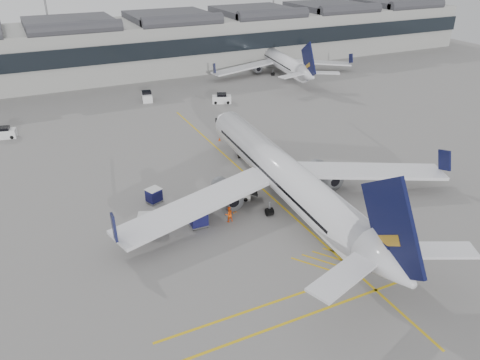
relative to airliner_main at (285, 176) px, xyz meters
name	(u,v)px	position (x,y,z in m)	size (l,w,h in m)	color
ground	(212,244)	(-10.62, -4.18, -3.41)	(220.00, 220.00, 0.00)	gray
terminal	(83,49)	(-10.62, 67.75, 2.73)	(200.00, 20.45, 12.40)	#9E9E99
light_masts	(60,2)	(-12.29, 81.82, 11.09)	(113.00, 0.60, 25.45)	slate
apron_markings	(255,182)	(-0.62, 5.82, -3.40)	(0.25, 60.00, 0.01)	gold
airliner_main	(285,176)	(0.00, 0.00, 0.00)	(39.83, 43.62, 11.59)	white
airliner_far	(280,61)	(29.60, 51.95, -0.56)	(32.96, 36.26, 9.68)	white
belt_loader	(231,194)	(-5.09, 3.43, -2.79)	(5.30, 3.32, 2.11)	#B8B5AF
baggage_cart_a	(198,217)	(-10.64, -0.49, -2.32)	(1.96, 1.63, 2.02)	gray
baggage_cart_b	(154,195)	(-13.37, 6.43, -2.47)	(2.05, 1.89, 1.75)	gray
baggage_cart_c	(199,206)	(-9.67, 1.85, -2.39)	(1.97, 1.69, 1.90)	gray
baggage_cart_d	(146,221)	(-15.71, 1.35, -2.47)	(2.05, 1.88, 1.75)	gray
ramp_agent_a	(235,206)	(-6.01, 0.32, -2.52)	(0.64, 0.42, 1.77)	orange
ramp_agent_b	(229,214)	(-7.38, -1.06, -2.51)	(0.87, 0.68, 1.79)	#FF550D
pushback_tug	(190,207)	(-10.41, 2.58, -2.76)	(2.74, 1.85, 1.45)	#5A5E4F
safety_cone_nose	(220,139)	(0.86, 20.38, -3.14)	(0.38, 0.38, 0.53)	#F24C0A
safety_cone_engine	(277,178)	(2.12, 5.27, -3.13)	(0.40, 0.40, 0.55)	#F24C0A
service_van_left	(4,133)	(-28.26, 35.70, -2.63)	(3.67, 2.34, 1.74)	silver
service_van_mid	(147,96)	(-3.48, 44.68, -2.58)	(2.41, 3.85, 1.84)	silver
service_van_right	(222,99)	(8.68, 37.31, -2.61)	(3.88, 2.93, 1.79)	silver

